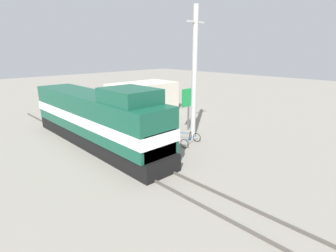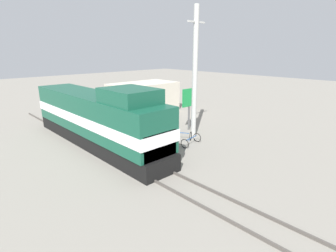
{
  "view_description": "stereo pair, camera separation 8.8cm",
  "coord_description": "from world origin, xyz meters",
  "px_view_note": "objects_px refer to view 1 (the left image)",
  "views": [
    {
      "loc": [
        -9.01,
        -14.38,
        6.88
      ],
      "look_at": [
        1.2,
        -3.73,
        2.57
      ],
      "focal_mm": 28.0,
      "sensor_mm": 36.0,
      "label": 1
    },
    {
      "loc": [
        -8.95,
        -14.44,
        6.88
      ],
      "look_at": [
        1.2,
        -3.73,
        2.57
      ],
      "focal_mm": 28.0,
      "sensor_mm": 36.0,
      "label": 2
    }
  ],
  "objects_px": {
    "billboard_sign": "(189,100)",
    "bicycle_spare": "(191,140)",
    "locomotive": "(97,119)",
    "person_bystander": "(161,129)",
    "vendor_umbrella": "(154,115)",
    "bicycle": "(179,135)",
    "utility_pole": "(194,74)"
  },
  "relations": [
    {
      "from": "utility_pole",
      "to": "billboard_sign",
      "type": "relative_size",
      "value": 2.72
    },
    {
      "from": "locomotive",
      "to": "utility_pole",
      "type": "bearing_deg",
      "value": -28.41
    },
    {
      "from": "utility_pole",
      "to": "bicycle_spare",
      "type": "relative_size",
      "value": 5.38
    },
    {
      "from": "locomotive",
      "to": "bicycle_spare",
      "type": "relative_size",
      "value": 8.13
    },
    {
      "from": "person_bystander",
      "to": "billboard_sign",
      "type": "bearing_deg",
      "value": 9.66
    },
    {
      "from": "person_bystander",
      "to": "bicycle",
      "type": "height_order",
      "value": "person_bystander"
    },
    {
      "from": "locomotive",
      "to": "vendor_umbrella",
      "type": "bearing_deg",
      "value": -13.45
    },
    {
      "from": "utility_pole",
      "to": "bicycle",
      "type": "bearing_deg",
      "value": 161.32
    },
    {
      "from": "utility_pole",
      "to": "bicycle_spare",
      "type": "bearing_deg",
      "value": -143.51
    },
    {
      "from": "locomotive",
      "to": "person_bystander",
      "type": "distance_m",
      "value": 4.77
    },
    {
      "from": "billboard_sign",
      "to": "person_bystander",
      "type": "relative_size",
      "value": 2.04
    },
    {
      "from": "billboard_sign",
      "to": "bicycle_spare",
      "type": "height_order",
      "value": "billboard_sign"
    },
    {
      "from": "utility_pole",
      "to": "bicycle_spare",
      "type": "height_order",
      "value": "utility_pole"
    },
    {
      "from": "utility_pole",
      "to": "billboard_sign",
      "type": "distance_m",
      "value": 3.18
    },
    {
      "from": "locomotive",
      "to": "bicycle",
      "type": "bearing_deg",
      "value": -30.33
    },
    {
      "from": "billboard_sign",
      "to": "bicycle_spare",
      "type": "relative_size",
      "value": 1.98
    },
    {
      "from": "vendor_umbrella",
      "to": "person_bystander",
      "type": "relative_size",
      "value": 1.38
    },
    {
      "from": "locomotive",
      "to": "vendor_umbrella",
      "type": "xyz_separation_m",
      "value": [
        4.5,
        -1.08,
        -0.29
      ]
    },
    {
      "from": "billboard_sign",
      "to": "bicycle_spare",
      "type": "distance_m",
      "value": 4.52
    },
    {
      "from": "utility_pole",
      "to": "bicycle_spare",
      "type": "distance_m",
      "value": 5.06
    },
    {
      "from": "vendor_umbrella",
      "to": "billboard_sign",
      "type": "height_order",
      "value": "billboard_sign"
    },
    {
      "from": "bicycle_spare",
      "to": "utility_pole",
      "type": "bearing_deg",
      "value": 117.1
    },
    {
      "from": "person_bystander",
      "to": "bicycle_spare",
      "type": "xyz_separation_m",
      "value": [
        1.15,
        -2.08,
        -0.63
      ]
    },
    {
      "from": "vendor_umbrella",
      "to": "bicycle",
      "type": "relative_size",
      "value": 1.3
    },
    {
      "from": "utility_pole",
      "to": "person_bystander",
      "type": "bearing_deg",
      "value": 159.21
    },
    {
      "from": "locomotive",
      "to": "bicycle_spare",
      "type": "xyz_separation_m",
      "value": [
        5.05,
        -4.61,
        -1.69
      ]
    },
    {
      "from": "locomotive",
      "to": "person_bystander",
      "type": "height_order",
      "value": "locomotive"
    },
    {
      "from": "utility_pole",
      "to": "vendor_umbrella",
      "type": "distance_m",
      "value": 4.59
    },
    {
      "from": "billboard_sign",
      "to": "vendor_umbrella",
      "type": "bearing_deg",
      "value": 166.46
    },
    {
      "from": "locomotive",
      "to": "person_bystander",
      "type": "xyz_separation_m",
      "value": [
        3.9,
        -2.53,
        -1.06
      ]
    },
    {
      "from": "bicycle_spare",
      "to": "vendor_umbrella",
      "type": "bearing_deg",
      "value": 179.44
    },
    {
      "from": "utility_pole",
      "to": "billboard_sign",
      "type": "bearing_deg",
      "value": 52.3
    }
  ]
}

